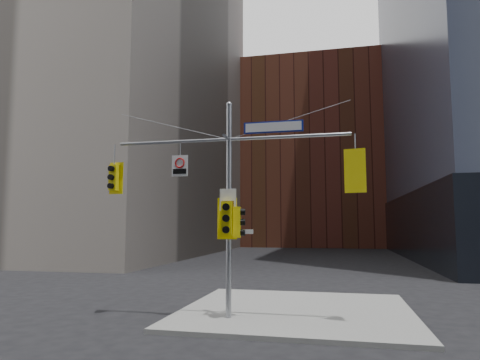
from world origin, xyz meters
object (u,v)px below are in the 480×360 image
at_px(traffic_light_pole_side, 238,222).
at_px(regulatory_sign_arm, 180,165).
at_px(traffic_light_west_arm, 114,178).
at_px(signal_assembly, 229,186).
at_px(street_sign_blade, 273,127).
at_px(traffic_light_east_arm, 356,171).
at_px(traffic_light_pole_front, 227,218).

height_order(traffic_light_pole_side, regulatory_sign_arm, regulatory_sign_arm).
xyz_separation_m(traffic_light_pole_side, regulatory_sign_arm, (-2.06, -0.03, 1.96)).
bearing_deg(traffic_light_pole_side, regulatory_sign_arm, 83.83).
bearing_deg(traffic_light_west_arm, regulatory_sign_arm, 4.51).
bearing_deg(signal_assembly, street_sign_blade, 0.13).
bearing_deg(street_sign_blade, traffic_light_west_arm, -179.60).
bearing_deg(traffic_light_east_arm, street_sign_blade, 10.99).
bearing_deg(traffic_light_pole_front, street_sign_blade, 1.08).
xyz_separation_m(traffic_light_east_arm, regulatory_sign_arm, (-5.84, -0.02, 0.37)).
xyz_separation_m(signal_assembly, regulatory_sign_arm, (-1.73, -0.02, 0.76)).
bearing_deg(signal_assembly, traffic_light_pole_side, 2.19).
xyz_separation_m(traffic_light_pole_side, street_sign_blade, (1.19, -0.01, 3.13)).
distance_m(traffic_light_east_arm, street_sign_blade, 3.03).
height_order(traffic_light_pole_side, traffic_light_pole_front, traffic_light_pole_front).
relative_size(traffic_light_east_arm, traffic_light_pole_front, 1.01).
relative_size(traffic_light_pole_side, street_sign_blade, 0.51).
xyz_separation_m(traffic_light_east_arm, street_sign_blade, (-2.60, 0.00, 1.55)).
xyz_separation_m(traffic_light_west_arm, traffic_light_pole_side, (4.55, -0.00, -1.58)).
bearing_deg(street_sign_blade, traffic_light_pole_side, -179.93).
height_order(traffic_light_west_arm, traffic_light_pole_side, traffic_light_west_arm).
bearing_deg(signal_assembly, traffic_light_west_arm, 179.83).
bearing_deg(traffic_light_pole_side, traffic_light_west_arm, 82.92).
xyz_separation_m(traffic_light_west_arm, street_sign_blade, (5.73, -0.01, 1.55)).
height_order(signal_assembly, traffic_light_west_arm, signal_assembly).
relative_size(traffic_light_west_arm, regulatory_sign_arm, 1.57).
xyz_separation_m(traffic_light_west_arm, regulatory_sign_arm, (2.49, -0.03, 0.37)).
distance_m(traffic_light_pole_side, regulatory_sign_arm, 2.84).
height_order(traffic_light_east_arm, regulatory_sign_arm, regulatory_sign_arm).
bearing_deg(street_sign_blade, traffic_light_east_arm, 0.43).
distance_m(traffic_light_pole_side, street_sign_blade, 3.35).
distance_m(signal_assembly, street_sign_blade, 2.45).
bearing_deg(signal_assembly, traffic_light_east_arm, 0.01).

